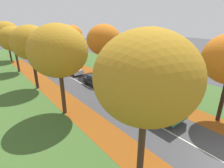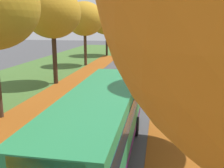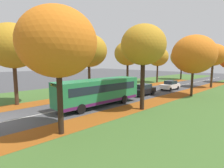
{
  "view_description": "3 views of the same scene",
  "coord_description": "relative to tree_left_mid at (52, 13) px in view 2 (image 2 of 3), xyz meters",
  "views": [
    {
      "loc": [
        -12.09,
        -2.71,
        9.45
      ],
      "look_at": [
        0.6,
        13.35,
        1.78
      ],
      "focal_mm": 28.0,
      "sensor_mm": 36.0,
      "label": 1
    },
    {
      "loc": [
        3.62,
        -0.33,
        5.68
      ],
      "look_at": [
        0.76,
        15.37,
        1.89
      ],
      "focal_mm": 42.0,
      "sensor_mm": 36.0,
      "label": 2
    },
    {
      "loc": [
        16.24,
        -2.88,
        4.95
      ],
      "look_at": [
        0.6,
        12.11,
        2.15
      ],
      "focal_mm": 28.0,
      "sensor_mm": 36.0,
      "label": 3
    }
  ],
  "objects": [
    {
      "name": "tree_left_distant",
      "position": [
        0.47,
        22.07,
        -0.21
      ],
      "size": [
        6.04,
        6.04,
        8.98
      ],
      "color": "black",
      "rests_on": "ground"
    },
    {
      "name": "tree_left_far",
      "position": [
        -0.19,
        10.9,
        -0.4
      ],
      "size": [
        4.88,
        4.88,
        8.28
      ],
      "color": "#422D1E",
      "rests_on": "ground"
    },
    {
      "name": "leaf_litter_left",
      "position": [
        1.35,
        -8.52,
        -6.45
      ],
      "size": [
        2.8,
        60.0,
        0.0
      ],
      "primitive_type": "cube",
      "color": "#8C4714",
      "rests_on": "grass_verge_left"
    },
    {
      "name": "car_black_lead",
      "position": [
        7.07,
        -4.42,
        -5.65
      ],
      "size": [
        1.9,
        4.26,
        1.62
      ],
      "color": "black",
      "rests_on": "ground"
    },
    {
      "name": "tree_right_distant",
      "position": [
        11.61,
        22.75,
        -1.15
      ],
      "size": [
        4.5,
        4.5,
        7.35
      ],
      "color": "#382619",
      "rests_on": "ground"
    },
    {
      "name": "tree_left_mid",
      "position": [
        0.0,
        0.0,
        0.0
      ],
      "size": [
        5.07,
        5.07,
        8.77
      ],
      "color": "#382619",
      "rests_on": "ground"
    },
    {
      "name": "tree_right_mid",
      "position": [
        12.15,
        0.23,
        -0.51
      ],
      "size": [
        6.02,
        6.02,
        8.66
      ],
      "color": "#382619",
      "rests_on": "ground"
    },
    {
      "name": "leaf_litter_right",
      "position": [
        10.55,
        -8.52,
        -6.45
      ],
      "size": [
        2.8,
        60.0,
        0.0
      ],
      "primitive_type": "cube",
      "color": "#8C4714",
      "rests_on": "grass_verge_right"
    },
    {
      "name": "bus",
      "position": [
        7.32,
        -13.17,
        -4.76
      ],
      "size": [
        2.69,
        10.41,
        2.98
      ],
      "color": "#237A47",
      "rests_on": "ground"
    },
    {
      "name": "grass_verge_left",
      "position": [
        -3.25,
        -2.52,
        -6.45
      ],
      "size": [
        12.0,
        90.0,
        0.01
      ],
      "primitive_type": "cube",
      "color": "#3D6028",
      "rests_on": "ground"
    },
    {
      "name": "tree_right_far",
      "position": [
        11.43,
        11.23,
        -0.3
      ],
      "size": [
        4.57,
        4.57,
        8.24
      ],
      "color": "#422D1E",
      "rests_on": "ground"
    },
    {
      "name": "car_white_following",
      "position": [
        7.35,
        2.99,
        -5.65
      ],
      "size": [
        1.85,
        4.23,
        1.62
      ],
      "color": "silver",
      "rests_on": "ground"
    },
    {
      "name": "road_centre_line",
      "position": [
        5.95,
        -2.52,
        -6.45
      ],
      "size": [
        0.12,
        80.0,
        0.01
      ],
      "primitive_type": "cube",
      "color": "silver",
      "rests_on": "ground"
    },
    {
      "name": "tree_right_near",
      "position": [
        11.57,
        -10.91,
        0.09
      ],
      "size": [
        4.48,
        4.48,
        8.62
      ],
      "color": "black",
      "rests_on": "ground"
    }
  ]
}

